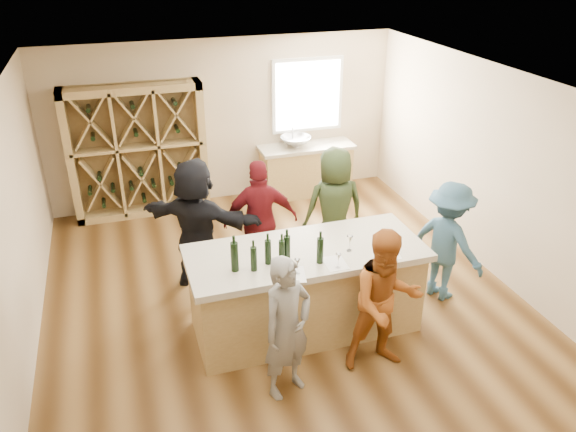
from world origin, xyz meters
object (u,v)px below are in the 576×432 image
object	(u,v)px
wine_bottle_b	(254,259)
wine_bottle_e	(287,249)
wine_bottle_d	(282,252)
person_far_left	(197,224)
wine_rack	(138,152)
person_server	(447,242)
wine_bottle_f	(320,251)
tasting_counter_base	(306,292)
person_near_right	(385,302)
sink	(296,142)
person_far_mid	(261,220)
person_near_left	(287,328)
person_far_right	(334,208)
wine_bottle_a	(235,257)
wine_bottle_c	(268,252)

from	to	relation	value
wine_bottle_b	wine_bottle_e	distance (m)	0.40
wine_bottle_d	person_far_left	bearing A→B (deg)	114.12
wine_rack	wine_bottle_d	xyz separation A→B (m)	(1.23, -4.01, 0.12)
person_server	wine_bottle_f	xyz separation A→B (m)	(-1.89, -0.41, 0.43)
tasting_counter_base	person_near_right	bearing A→B (deg)	-56.01
sink	wine_bottle_f	world-z (taller)	wine_bottle_f
tasting_counter_base	person_server	bearing A→B (deg)	3.22
person_far_left	person_server	bearing A→B (deg)	-168.93
wine_bottle_b	person_far_mid	size ratio (longest dim) A/B	0.16
sink	wine_bottle_b	size ratio (longest dim) A/B	1.94
wine_rack	person_near_right	world-z (taller)	wine_rack
person_near_left	person_near_right	bearing A→B (deg)	-19.84
wine_bottle_f	wine_rack	bearing A→B (deg)	111.60
person_near_right	person_far_right	world-z (taller)	person_far_right
wine_bottle_d	person_far_mid	world-z (taller)	person_far_mid
person_near_right	wine_bottle_a	bearing A→B (deg)	160.55
wine_bottle_f	person_near_right	bearing A→B (deg)	-46.64
tasting_counter_base	wine_bottle_c	world-z (taller)	wine_bottle_c
wine_bottle_c	person_server	distance (m)	2.48
wine_bottle_a	person_far_right	xyz separation A→B (m)	(1.74, 1.48, -0.37)
person_server	person_far_left	xyz separation A→B (m)	(-2.97, 1.24, 0.10)
tasting_counter_base	person_near_left	world-z (taller)	person_near_left
wine_bottle_e	person_far_left	world-z (taller)	person_far_left
wine_bottle_c	wine_bottle_b	bearing A→B (deg)	-154.36
wine_bottle_b	person_near_left	bearing A→B (deg)	-77.81
wine_rack	wine_bottle_e	xyz separation A→B (m)	(1.30, -3.97, 0.13)
wine_rack	person_far_mid	distance (m)	2.89
wine_bottle_a	wine_bottle_e	world-z (taller)	wine_bottle_a
wine_bottle_d	person_far_mid	size ratio (longest dim) A/B	0.16
wine_rack	wine_bottle_a	size ratio (longest dim) A/B	6.56
sink	wine_bottle_f	xyz separation A→B (m)	(-1.07, -4.05, 0.22)
wine_rack	wine_bottle_b	xyz separation A→B (m)	(0.91, -4.05, 0.12)
wine_bottle_e	person_far_left	distance (m)	1.71
person_server	wine_bottle_e	bearing A→B (deg)	73.47
person_far_left	wine_bottle_f	bearing A→B (deg)	157.08
person_server	person_near_left	bearing A→B (deg)	89.60
wine_rack	person_far_left	xyz separation A→B (m)	(0.54, -2.47, -0.20)
person_far_mid	person_far_right	bearing A→B (deg)	-172.50
person_far_right	wine_bottle_d	bearing A→B (deg)	53.77
person_server	person_far_right	xyz separation A→B (m)	(-1.07, 1.19, 0.08)
wine_bottle_c	person_near_left	distance (m)	0.89
wine_bottle_b	person_near_left	world-z (taller)	person_near_left
tasting_counter_base	wine_bottle_c	size ratio (longest dim) A/B	9.12
person_near_right	person_near_left	bearing A→B (deg)	-170.73
sink	wine_bottle_c	size ratio (longest dim) A/B	1.90
wine_bottle_c	wine_rack	bearing A→B (deg)	105.35
sink	wine_bottle_b	xyz separation A→B (m)	(-1.79, -3.98, 0.21)
sink	wine_bottle_c	xyz separation A→B (m)	(-1.61, -3.89, 0.21)
person_far_mid	person_near_right	bearing A→B (deg)	117.01
person_near_right	wine_bottle_d	bearing A→B (deg)	149.99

